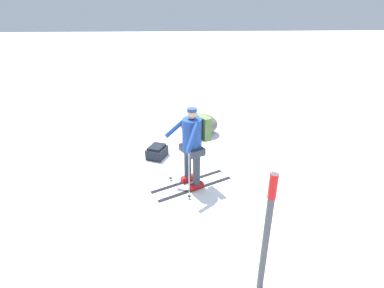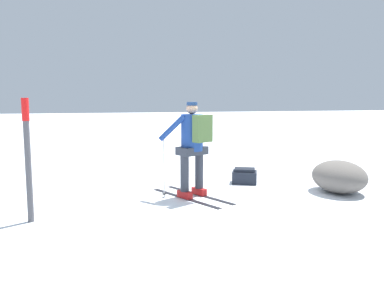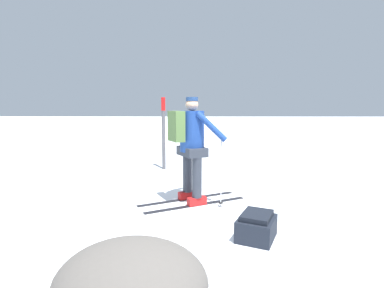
{
  "view_description": "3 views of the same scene",
  "coord_description": "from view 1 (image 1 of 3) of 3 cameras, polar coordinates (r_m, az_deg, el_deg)",
  "views": [
    {
      "loc": [
        0.22,
        5.71,
        3.42
      ],
      "look_at": [
        -0.13,
        0.4,
        0.95
      ],
      "focal_mm": 28.0,
      "sensor_mm": 36.0,
      "label": 1
    },
    {
      "loc": [
        -6.42,
        2.03,
        1.74
      ],
      "look_at": [
        -0.13,
        0.4,
        0.95
      ],
      "focal_mm": 35.0,
      "sensor_mm": 36.0,
      "label": 2
    },
    {
      "loc": [
        -0.05,
        -4.27,
        1.54
      ],
      "look_at": [
        -0.13,
        0.4,
        0.95
      ],
      "focal_mm": 28.0,
      "sensor_mm": 36.0,
      "label": 3
    }
  ],
  "objects": [
    {
      "name": "trail_marker",
      "position": [
        3.81,
        14.18,
        -15.12
      ],
      "size": [
        0.1,
        0.1,
        1.75
      ],
      "color": "#4C4C51",
      "rests_on": "ground_plane"
    },
    {
      "name": "rock_boulder",
      "position": [
        8.64,
        1.32,
        3.77
      ],
      "size": [
        1.09,
        0.92,
        0.6
      ],
      "primitive_type": "ellipsoid",
      "color": "#5B5651",
      "rests_on": "ground_plane"
    },
    {
      "name": "skier",
      "position": [
        5.86,
        0.18,
        0.35
      ],
      "size": [
        1.73,
        1.17,
        1.68
      ],
      "color": "black",
      "rests_on": "ground_plane"
    },
    {
      "name": "ground_plane",
      "position": [
        6.66,
        -1.37,
        -5.96
      ],
      "size": [
        80.0,
        80.0,
        0.0
      ],
      "primitive_type": "plane",
      "color": "white"
    },
    {
      "name": "dropped_backpack",
      "position": [
        7.4,
        -6.69,
        -1.48
      ],
      "size": [
        0.57,
        0.61,
        0.31
      ],
      "color": "black",
      "rests_on": "ground_plane"
    }
  ]
}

